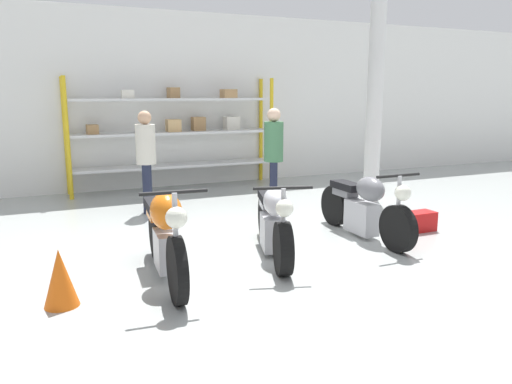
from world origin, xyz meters
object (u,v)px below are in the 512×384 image
object	(u,v)px
motorcycle_orange	(165,233)
motorcycle_silver	(274,222)
person_browsing	(274,151)
motorcycle_grey	(364,207)
toolbox	(419,221)
shelving_rack	(177,129)
person_near_rack	(146,153)
traffic_cone	(60,278)

from	to	relation	value
motorcycle_orange	motorcycle_silver	distance (m)	1.44
motorcycle_silver	person_browsing	distance (m)	2.47
motorcycle_grey	toolbox	distance (m)	0.98
shelving_rack	toolbox	xyz separation A→B (m)	(2.32, -4.60, -1.08)
shelving_rack	motorcycle_silver	world-z (taller)	shelving_rack
shelving_rack	toolbox	distance (m)	5.26
person_near_rack	toolbox	size ratio (longest dim) A/B	3.80
shelving_rack	traffic_cone	distance (m)	5.95
motorcycle_silver	person_browsing	size ratio (longest dim) A/B	1.14
motorcycle_grey	person_near_rack	distance (m)	3.63
motorcycle_grey	person_browsing	world-z (taller)	person_browsing
motorcycle_silver	traffic_cone	size ratio (longest dim) A/B	3.55
person_browsing	person_near_rack	distance (m)	2.10
motorcycle_orange	person_near_rack	xyz separation A→B (m)	(0.45, 3.11, 0.48)
person_near_rack	traffic_cone	bearing A→B (deg)	85.41
motorcycle_grey	person_near_rack	xyz separation A→B (m)	(-2.40, 2.66, 0.56)
motorcycle_silver	traffic_cone	world-z (taller)	motorcycle_silver
person_browsing	person_near_rack	size ratio (longest dim) A/B	1.02
person_near_rack	shelving_rack	bearing A→B (deg)	-98.97
motorcycle_silver	toolbox	bearing A→B (deg)	109.96
motorcycle_grey	toolbox	size ratio (longest dim) A/B	4.60
motorcycle_orange	person_browsing	xyz separation A→B (m)	(2.44, 2.45, 0.51)
person_near_rack	toolbox	bearing A→B (deg)	160.26
traffic_cone	person_browsing	bearing A→B (deg)	38.13
shelving_rack	traffic_cone	xyz separation A→B (m)	(-2.53, -5.30, -0.95)
shelving_rack	motorcycle_silver	xyz separation A→B (m)	(-0.07, -4.71, -0.81)
motorcycle_silver	traffic_cone	xyz separation A→B (m)	(-2.47, -0.59, -0.14)
motorcycle_silver	person_browsing	bearing A→B (deg)	171.60
person_near_rack	traffic_cone	size ratio (longest dim) A/B	3.04
motorcycle_silver	person_near_rack	world-z (taller)	person_near_rack
toolbox	traffic_cone	world-z (taller)	traffic_cone
person_near_rack	traffic_cone	world-z (taller)	person_near_rack
toolbox	traffic_cone	bearing A→B (deg)	-171.76
shelving_rack	person_near_rack	bearing A→B (deg)	-118.31
person_near_rack	traffic_cone	distance (m)	3.80
person_near_rack	toolbox	xyz separation A→B (m)	(3.34, -2.71, -0.84)
toolbox	shelving_rack	bearing A→B (deg)	116.76
motorcycle_grey	person_near_rack	bearing A→B (deg)	-137.99
motorcycle_silver	motorcycle_grey	size ratio (longest dim) A/B	0.97
motorcycle_orange	person_browsing	bearing A→B (deg)	139.76
motorcycle_orange	person_near_rack	bearing A→B (deg)	176.40
motorcycle_grey	toolbox	xyz separation A→B (m)	(0.93, -0.05, -0.28)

